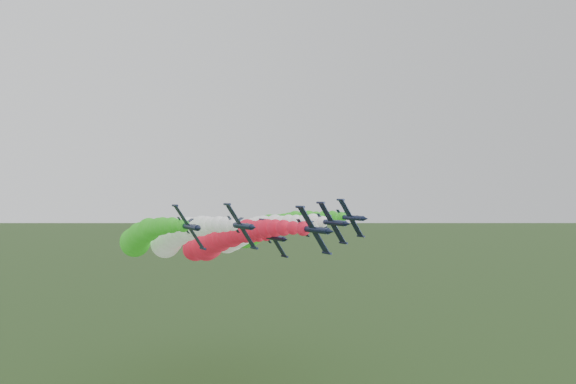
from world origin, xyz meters
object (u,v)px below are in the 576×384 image
jet_outer_left (140,238)px  jet_lead (220,240)px  jet_inner_left (174,237)px  jet_trail (205,244)px  jet_outer_right (260,230)px  jet_inner_right (241,234)px

jet_outer_left → jet_lead: bearing=-47.0°
jet_inner_left → jet_trail: 17.76m
jet_lead → jet_outer_right: bearing=42.9°
jet_inner_right → jet_outer_right: (9.85, 7.97, 0.39)m
jet_outer_left → jet_trail: 21.70m
jet_outer_right → jet_trail: jet_outer_right is taller
jet_inner_right → jet_outer_left: 27.28m
jet_lead → jet_inner_right: bearing=46.1°
jet_outer_right → jet_inner_right: bearing=-141.0°
jet_lead → jet_inner_left: (-8.39, 11.53, 0.22)m
jet_outer_left → jet_trail: (20.63, 5.97, -3.07)m
jet_inner_left → jet_inner_right: size_ratio=1.00×
jet_outer_right → jet_trail: bearing=165.5°
jet_inner_left → jet_trail: bearing=41.5°
jet_inner_left → jet_outer_left: size_ratio=1.01×
jet_lead → jet_inner_right: 15.34m
jet_lead → jet_trail: size_ratio=1.01×
jet_inner_left → jet_inner_right: jet_inner_right is taller
jet_inner_left → jet_outer_left: (-7.56, 5.61, -0.18)m
jet_lead → jet_outer_right: (20.49, 19.02, 0.77)m
jet_lead → jet_trail: 23.76m
jet_inner_right → jet_outer_right: size_ratio=1.00×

